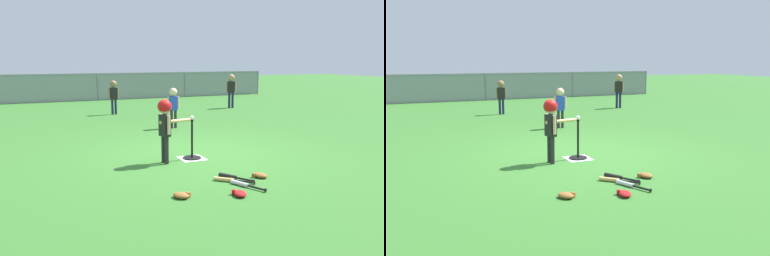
{
  "view_description": "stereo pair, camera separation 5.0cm",
  "coord_description": "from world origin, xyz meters",
  "views": [
    {
      "loc": [
        -2.91,
        -6.46,
        1.74
      ],
      "look_at": [
        -0.23,
        -0.29,
        0.55
      ],
      "focal_mm": 36.53,
      "sensor_mm": 36.0,
      "label": 1
    },
    {
      "loc": [
        -2.86,
        -6.48,
        1.74
      ],
      "look_at": [
        -0.23,
        -0.29,
        0.55
      ],
      "focal_mm": 36.53,
      "sensor_mm": 36.0,
      "label": 2
    }
  ],
  "objects": [
    {
      "name": "ground_plane",
      "position": [
        0.0,
        0.0,
        0.0
      ],
      "size": [
        60.0,
        60.0,
        0.0
      ],
      "primitive_type": "plane",
      "color": "#336B28"
    },
    {
      "name": "home_plate",
      "position": [
        -0.23,
        -0.29,
        0.0
      ],
      "size": [
        0.44,
        0.44,
        0.01
      ],
      "primitive_type": "cube",
      "color": "white",
      "rests_on": "ground_plane"
    },
    {
      "name": "batting_tee",
      "position": [
        -0.23,
        -0.29,
        0.11
      ],
      "size": [
        0.32,
        0.32,
        0.69
      ],
      "color": "black",
      "rests_on": "ground_plane"
    },
    {
      "name": "baseball_on_tee",
      "position": [
        -0.23,
        -0.29,
        0.73
      ],
      "size": [
        0.07,
        0.07,
        0.07
      ],
      "primitive_type": "sphere",
      "color": "white",
      "rests_on": "batting_tee"
    },
    {
      "name": "batter_child",
      "position": [
        -0.77,
        -0.39,
        0.77
      ],
      "size": [
        0.62,
        0.31,
        1.09
      ],
      "color": "#262626",
      "rests_on": "ground_plane"
    },
    {
      "name": "fielder_near_right",
      "position": [
        0.57,
        2.77,
        0.66
      ],
      "size": [
        0.3,
        0.2,
        1.02
      ],
      "color": "#262626",
      "rests_on": "ground_plane"
    },
    {
      "name": "fielder_deep_right",
      "position": [
        3.95,
        5.84,
        0.78
      ],
      "size": [
        0.31,
        0.25,
        1.21
      ],
      "color": "#191E4C",
      "rests_on": "ground_plane"
    },
    {
      "name": "fielder_near_left",
      "position": [
        -0.29,
        5.84,
        0.69
      ],
      "size": [
        0.32,
        0.21,
        1.08
      ],
      "color": "#191E4C",
      "rests_on": "ground_plane"
    },
    {
      "name": "spare_bat_silver",
      "position": [
        -0.2,
        -1.99,
        0.03
      ],
      "size": [
        0.28,
        0.54,
        0.06
      ],
      "color": "silver",
      "rests_on": "ground_plane"
    },
    {
      "name": "spare_bat_wood",
      "position": [
        -0.29,
        -1.72,
        0.03
      ],
      "size": [
        0.48,
        0.45,
        0.06
      ],
      "color": "#DBB266",
      "rests_on": "ground_plane"
    },
    {
      "name": "spare_bat_black",
      "position": [
        -0.17,
        -1.61,
        0.03
      ],
      "size": [
        0.34,
        0.52,
        0.06
      ],
      "color": "black",
      "rests_on": "ground_plane"
    },
    {
      "name": "glove_by_plate",
      "position": [
        -1.15,
        -2.07,
        0.04
      ],
      "size": [
        0.26,
        0.27,
        0.07
      ],
      "color": "brown",
      "rests_on": "ground_plane"
    },
    {
      "name": "glove_near_bats",
      "position": [
        -0.44,
        -2.3,
        0.04
      ],
      "size": [
        0.22,
        0.26,
        0.07
      ],
      "color": "#B21919",
      "rests_on": "ground_plane"
    },
    {
      "name": "glove_tossed_aside",
      "position": [
        0.25,
        -1.73,
        0.04
      ],
      "size": [
        0.23,
        0.26,
        0.07
      ],
      "color": "brown",
      "rests_on": "ground_plane"
    },
    {
      "name": "outfield_fence",
      "position": [
        0.0,
        10.37,
        0.62
      ],
      "size": [
        16.06,
        0.06,
        1.15
      ],
      "color": "slate",
      "rests_on": "ground_plane"
    }
  ]
}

